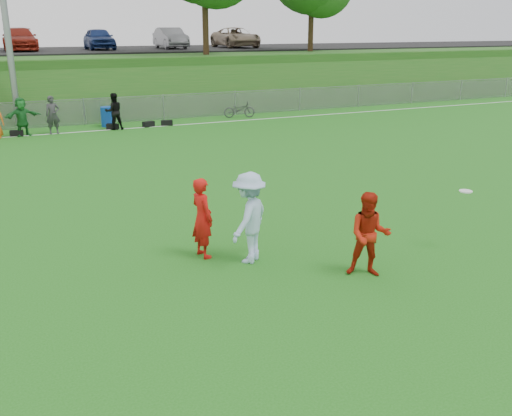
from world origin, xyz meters
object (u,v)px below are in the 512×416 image
player_red_left (202,218)px  bicycle (239,109)px  frisbee (466,191)px  player_red_center (369,235)px  player_blue (249,218)px  recycling_bin (108,117)px

player_red_left → bicycle: size_ratio=1.04×
player_red_left → frisbee: size_ratio=6.18×
player_red_center → bicycle: player_red_center is taller
frisbee → bicycle: (2.83, 19.24, -0.87)m
player_blue → recycling_bin: 17.99m
player_red_left → bicycle: 19.14m
player_red_center → bicycle: 20.33m
player_red_left → bicycle: bearing=-36.8°
player_blue → bicycle: 19.41m
bicycle → player_red_center: bearing=179.4°
player_red_left → player_red_center: 3.43m
player_red_left → player_blue: player_blue is taller
player_red_center → player_red_left: bearing=171.3°
player_red_center → frisbee: (2.65, 0.33, 0.47)m
recycling_bin → bicycle: size_ratio=0.58×
player_red_left → frisbee: 5.61m
player_red_left → frisbee: bearing=-121.7°
bicycle → frisbee: bearing=-173.4°
bicycle → recycling_bin: bearing=105.0°
frisbee → recycling_bin: size_ratio=0.29×
player_red_center → player_blue: 2.42m
frisbee → recycling_bin: (-4.06, 19.24, -0.83)m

